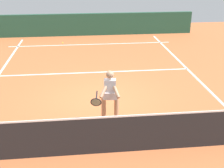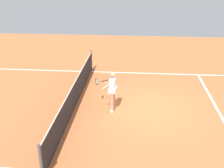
{
  "view_description": "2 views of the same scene",
  "coord_description": "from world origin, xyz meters",
  "views": [
    {
      "loc": [
        0.59,
        8.87,
        4.3
      ],
      "look_at": [
        -0.25,
        1.3,
        1.1
      ],
      "focal_mm": 47.46,
      "sensor_mm": 36.0,
      "label": 1
    },
    {
      "loc": [
        -9.85,
        0.65,
        5.14
      ],
      "look_at": [
        -0.3,
        1.46,
        1.11
      ],
      "focal_mm": 44.94,
      "sensor_mm": 36.0,
      "label": 2
    }
  ],
  "objects": [
    {
      "name": "tennis_player",
      "position": [
        -0.17,
        1.46,
        0.85
      ],
      "size": [
        0.86,
        0.91,
        1.55
      ],
      "color": "tan",
      "rests_on": "ground"
    },
    {
      "name": "tennis_ball_near",
      "position": [
        3.57,
        -0.74,
        0.03
      ],
      "size": [
        0.07,
        0.07,
        0.07
      ],
      "primitive_type": "sphere",
      "color": "#D1E533",
      "rests_on": "ground"
    },
    {
      "name": "court_net",
      "position": [
        0.0,
        2.95,
        0.51
      ],
      "size": [
        8.53,
        0.08,
        1.08
      ],
      "color": "#4C4C51",
      "rests_on": "ground"
    },
    {
      "name": "ground_plane",
      "position": [
        0.0,
        0.0,
        0.0
      ],
      "size": [
        24.87,
        24.87,
        0.0
      ],
      "primitive_type": "plane",
      "color": "#C66638"
    },
    {
      "name": "sideline_right_marking",
      "position": [
        3.93,
        0.0,
        0.0
      ],
      "size": [
        0.1,
        17.13,
        0.01
      ],
      "primitive_type": "cube",
      "color": "white",
      "rests_on": "ground"
    },
    {
      "name": "service_line_marking",
      "position": [
        0.0,
        -2.63,
        0.0
      ],
      "size": [
        7.85,
        0.1,
        0.01
      ],
      "primitive_type": "cube",
      "color": "white",
      "rests_on": "ground"
    }
  ]
}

